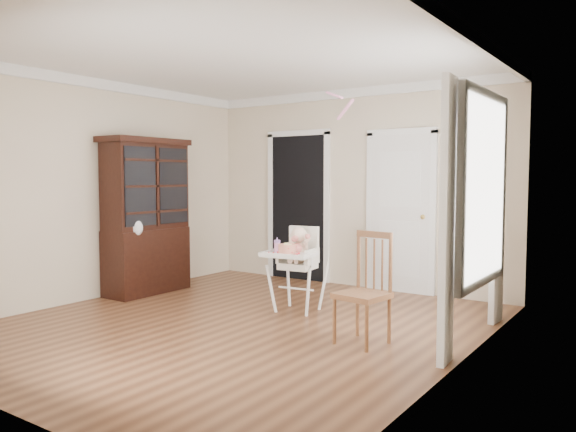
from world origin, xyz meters
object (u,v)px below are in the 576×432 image
Objects in this scene: high_chair at (298,258)px; cake at (287,249)px; china_cabinet at (146,216)px; sippy_cup at (277,246)px; dining_chair at (364,292)px.

cake is (0.04, -0.26, 0.13)m from high_chair.
china_cabinet is (-2.17, -0.27, 0.41)m from high_chair.
china_cabinet is at bearing -177.11° from sippy_cup.
sippy_cup is 2.03m from china_cabinet.
sippy_cup reaches higher than cake.
dining_chair is (3.34, -0.40, -0.53)m from china_cabinet.
china_cabinet is at bearing 179.97° from high_chair.
sippy_cup is 0.17× the size of dining_chair.
cake is 0.22m from sippy_cup.
high_chair is at bearing 6.99° from china_cabinet.
cake is 0.12× the size of china_cabinet.
high_chair is at bearing 158.63° from dining_chair.
dining_chair is (1.13, -0.41, -0.26)m from cake.
china_cabinet is (-2.01, -0.10, 0.26)m from sippy_cup.
dining_chair is at bearing -6.89° from china_cabinet.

